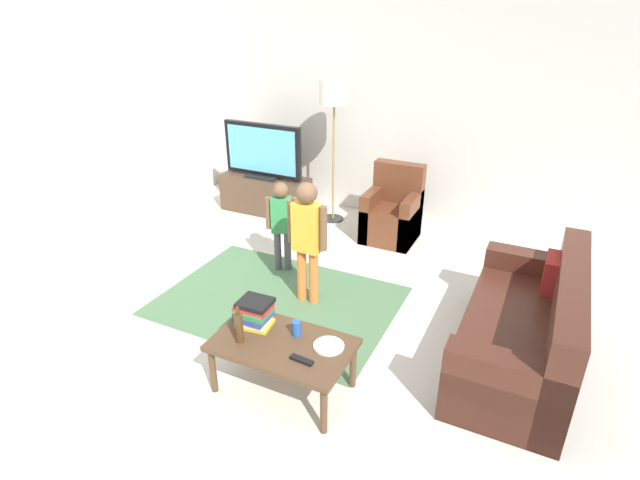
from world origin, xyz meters
name	(u,v)px	position (x,y,z in m)	size (l,w,h in m)	color
ground	(290,334)	(0.00, 0.00, 0.00)	(7.80, 7.80, 0.00)	beige
wall_back	(405,114)	(0.00, 3.00, 1.35)	(6.00, 0.12, 2.70)	silver
wall_left	(22,142)	(-3.00, 0.00, 1.35)	(0.12, 6.00, 2.70)	silver
area_rug	(278,301)	(-0.36, 0.41, 0.00)	(2.20, 1.60, 0.01)	#4C724C
tv_stand	(266,195)	(-1.65, 2.30, 0.24)	(1.20, 0.44, 0.50)	#4C3828
tv	(263,151)	(-1.65, 2.28, 0.85)	(1.10, 0.28, 0.71)	black
couch	(529,333)	(1.87, 0.49, 0.29)	(0.80, 1.80, 0.86)	#472319
armchair	(393,215)	(0.16, 2.26, 0.30)	(0.60, 0.60, 0.90)	brown
floor_lamp	(334,100)	(-0.72, 2.45, 1.54)	(0.36, 0.36, 1.78)	#262626
child_near_tv	(282,219)	(-0.63, 0.99, 0.59)	(0.31, 0.19, 0.98)	#4C4C59
child_center	(307,233)	(-0.11, 0.55, 0.72)	(0.40, 0.19, 1.20)	orange
coffee_table	(283,348)	(0.29, -0.60, 0.37)	(1.00, 0.60, 0.42)	#513823
book_stack	(254,313)	(-0.01, -0.51, 0.52)	(0.28, 0.24, 0.21)	yellow
bottle	(239,327)	(0.01, -0.72, 0.54)	(0.06, 0.06, 0.29)	#4C3319
tv_remote	(302,360)	(0.51, -0.72, 0.43)	(0.17, 0.05, 0.02)	black
soda_can	(296,328)	(0.34, -0.48, 0.48)	(0.07, 0.07, 0.12)	#2659B2
plate	(329,346)	(0.61, -0.50, 0.43)	(0.22, 0.22, 0.02)	white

